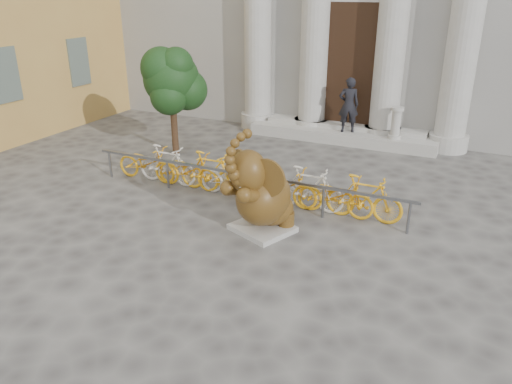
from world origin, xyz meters
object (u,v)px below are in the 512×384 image
at_px(elephant_statue, 261,195).
at_px(pedestrian, 349,105).
at_px(tree, 172,81).
at_px(bike_rack, 244,178).

xyz_separation_m(elephant_statue, pedestrian, (-0.13, 6.82, 0.41)).
height_order(elephant_statue, tree, tree).
bearing_deg(pedestrian, bike_rack, 59.33).
bearing_deg(tree, pedestrian, 37.92).
bearing_deg(bike_rack, pedestrian, 79.97).
bearing_deg(tree, bike_rack, -32.30).
distance_m(elephant_statue, pedestrian, 6.83).
bearing_deg(pedestrian, elephant_statue, 70.42).
bearing_deg(elephant_statue, tree, 163.67).
relative_size(bike_rack, pedestrian, 4.67).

